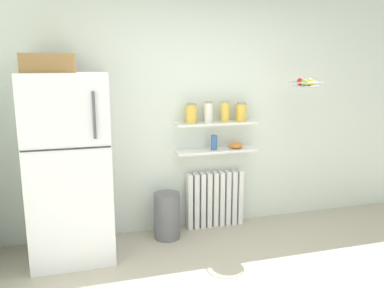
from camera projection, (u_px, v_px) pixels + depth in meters
back_wall at (201, 113)px, 4.29m from camera, size 7.04×0.10×2.60m
refrigerator at (69, 164)px, 3.61m from camera, size 0.75×0.74×1.93m
radiator at (215, 199)px, 4.41m from camera, size 0.66×0.12×0.64m
wall_shelf_lower at (216, 151)px, 4.26m from camera, size 0.91×0.22×0.02m
wall_shelf_upper at (217, 123)px, 4.20m from camera, size 0.91×0.22×0.02m
storage_jar_0 at (191, 113)px, 4.10m from camera, size 0.11×0.11×0.22m
storage_jar_1 at (208, 112)px, 4.15m from camera, size 0.09×0.09×0.23m
storage_jar_2 at (225, 111)px, 4.20m from camera, size 0.09×0.09×0.23m
storage_jar_3 at (241, 112)px, 4.25m from camera, size 0.12×0.12×0.21m
vase at (214, 143)px, 4.23m from camera, size 0.07×0.07×0.16m
shelf_bowl at (236, 145)px, 4.31m from camera, size 0.16×0.16×0.07m
trash_bin at (167, 216)px, 4.10m from camera, size 0.28×0.28×0.50m
hanging_fruit_basket at (306, 83)px, 4.07m from camera, size 0.35×0.35×0.09m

